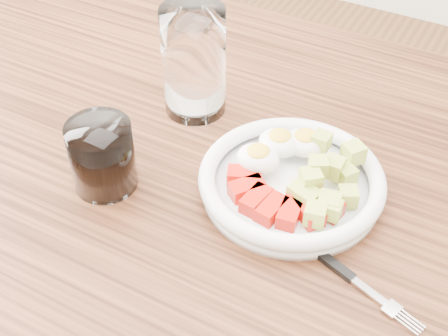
# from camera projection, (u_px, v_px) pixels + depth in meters

# --- Properties ---
(dining_table) EXTENTS (1.50, 0.90, 0.77)m
(dining_table) POSITION_uv_depth(u_px,v_px,m) (227.00, 246.00, 0.85)
(dining_table) COLOR brown
(dining_table) RESTS_ON ground
(bowl) EXTENTS (0.23, 0.23, 0.05)m
(bowl) POSITION_uv_depth(u_px,v_px,m) (292.00, 179.00, 0.77)
(bowl) COLOR white
(bowl) RESTS_ON dining_table
(fork) EXTENTS (0.17, 0.07, 0.01)m
(fork) POSITION_uv_depth(u_px,v_px,m) (340.00, 270.00, 0.68)
(fork) COLOR black
(fork) RESTS_ON dining_table
(water_glass) EXTENTS (0.09, 0.09, 0.16)m
(water_glass) POSITION_uv_depth(u_px,v_px,m) (194.00, 62.00, 0.86)
(water_glass) COLOR white
(water_glass) RESTS_ON dining_table
(coffee_glass) EXTENTS (0.08, 0.08, 0.09)m
(coffee_glass) POSITION_uv_depth(u_px,v_px,m) (102.00, 157.00, 0.76)
(coffee_glass) COLOR white
(coffee_glass) RESTS_ON dining_table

